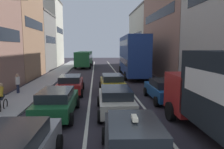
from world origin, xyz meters
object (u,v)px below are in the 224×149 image
pedestrian_near_kerb (18,83)px  sedan_left_lane_third (71,84)px  bus_mid_queue_primary (133,54)px  hatchback_centre_lane_third (112,83)px  bus_far_queue_secondary (84,58)px  sedan_right_lane_behind_truck (164,89)px  cyclist_on_sidewalk (1,98)px  wagon_left_lane_second (57,102)px  taxi_centre_lane_front (134,141)px  sedan_centre_lane_second (116,100)px

pedestrian_near_kerb → sedan_left_lane_third: bearing=1.4°
sedan_left_lane_third → bus_mid_queue_primary: (6.68, 9.25, 2.03)m
hatchback_centre_lane_third → pedestrian_near_kerb: (-7.48, -0.35, 0.15)m
sedan_left_lane_third → pedestrian_near_kerb: pedestrian_near_kerb is taller
hatchback_centre_lane_third → bus_far_queue_secondary: (-3.52, 22.08, 0.96)m
sedan_right_lane_behind_truck → bus_far_queue_secondary: bearing=16.0°
sedan_left_lane_third → cyclist_on_sidewalk: cyclist_on_sidewalk is taller
bus_far_queue_secondary → pedestrian_near_kerb: bearing=171.6°
bus_far_queue_secondary → cyclist_on_sidewalk: (-3.17, -27.09, -0.91)m
wagon_left_lane_second → sedan_left_lane_third: 5.57m
taxi_centre_lane_front → sedan_centre_lane_second: 5.18m
sedan_right_lane_behind_truck → sedan_centre_lane_second: bearing=126.0°
hatchback_centre_lane_third → bus_mid_queue_primary: bus_mid_queue_primary is taller
bus_far_queue_secondary → pedestrian_near_kerb: bus_far_queue_secondary is taller
sedan_right_lane_behind_truck → cyclist_on_sidewalk: size_ratio=2.50×
taxi_centre_lane_front → bus_far_queue_secondary: bearing=8.7°
sedan_right_lane_behind_truck → bus_far_queue_secondary: size_ratio=0.41×
sedan_right_lane_behind_truck → sedan_left_lane_third: bearing=68.5°
bus_far_queue_secondary → pedestrian_near_kerb: 22.79m
bus_far_queue_secondary → sedan_centre_lane_second: bearing=-171.6°
taxi_centre_lane_front → pedestrian_near_kerb: 12.74m
wagon_left_lane_second → hatchback_centre_lane_third: size_ratio=1.00×
hatchback_centre_lane_third → sedan_left_lane_third: size_ratio=1.00×
sedan_centre_lane_second → sedan_right_lane_behind_truck: same height
sedan_right_lane_behind_truck → pedestrian_near_kerb: pedestrian_near_kerb is taller
sedan_centre_lane_second → hatchback_centre_lane_third: size_ratio=0.99×
sedan_left_lane_third → pedestrian_near_kerb: bearing=89.7°
hatchback_centre_lane_third → sedan_left_lane_third: same height
sedan_left_lane_third → pedestrian_near_kerb: (-4.10, -0.06, 0.15)m
taxi_centre_lane_front → cyclist_on_sidewalk: 8.72m
taxi_centre_lane_front → wagon_left_lane_second: 5.91m
hatchback_centre_lane_third → pedestrian_near_kerb: 7.49m
hatchback_centre_lane_third → cyclist_on_sidewalk: 8.36m
hatchback_centre_lane_third → sedan_left_lane_third: 3.39m
sedan_left_lane_third → sedan_right_lane_behind_truck: 7.29m
sedan_left_lane_third → bus_mid_queue_primary: bus_mid_queue_primary is taller
bus_far_queue_secondary → pedestrian_near_kerb: size_ratio=6.37×
cyclist_on_sidewalk → pedestrian_near_kerb: bearing=5.6°
sedan_right_lane_behind_truck → bus_mid_queue_primary: size_ratio=0.41×
bus_far_queue_secondary → taxi_centre_lane_front: bearing=-172.5°
sedan_right_lane_behind_truck → bus_mid_queue_primary: 12.18m
taxi_centre_lane_front → cyclist_on_sidewalk: cyclist_on_sidewalk is taller
taxi_centre_lane_front → sedan_left_lane_third: (-3.21, 10.50, -0.00)m
sedan_right_lane_behind_truck → pedestrian_near_kerb: bearing=76.7°
wagon_left_lane_second → bus_far_queue_secondary: (-0.08, 27.95, 0.96)m
pedestrian_near_kerb → hatchback_centre_lane_third: bearing=3.3°
wagon_left_lane_second → pedestrian_near_kerb: (-4.04, 5.52, 0.15)m
wagon_left_lane_second → pedestrian_near_kerb: 6.84m
sedan_right_lane_behind_truck → pedestrian_near_kerb: size_ratio=2.60×
pedestrian_near_kerb → bus_far_queue_secondary: bearing=80.6°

